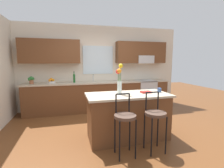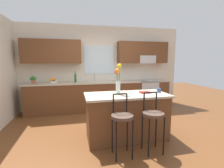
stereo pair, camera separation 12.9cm
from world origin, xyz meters
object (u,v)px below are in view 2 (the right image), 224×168
at_px(bar_stool_near, 122,119).
at_px(bar_stool_middle, 153,117).
at_px(flower_vase, 118,79).
at_px(fruit_bowl_oranges, 53,81).
at_px(bottle_olive_oil, 75,78).
at_px(potted_plant_small, 33,79).
at_px(kitchen_island, 127,116).
at_px(mug_ceramic, 159,90).
at_px(oven_range, 147,94).
at_px(cookbook, 145,92).

height_order(bar_stool_near, bar_stool_middle, same).
xyz_separation_m(bar_stool_near, bar_stool_middle, (0.55, 0.00, 0.00)).
xyz_separation_m(flower_vase, fruit_bowl_oranges, (-1.46, 2.03, -0.26)).
bearing_deg(flower_vase, bottle_olive_oil, 111.55).
xyz_separation_m(bar_stool_near, potted_plant_small, (-1.91, 2.67, 0.41)).
relative_size(kitchen_island, mug_ceramic, 18.47).
relative_size(mug_ceramic, fruit_bowl_oranges, 0.37).
bearing_deg(bar_stool_near, kitchen_island, 65.57).
bearing_deg(fruit_bowl_oranges, mug_ceramic, -41.15).
bearing_deg(bar_stool_middle, oven_range, 67.23).
relative_size(flower_vase, mug_ceramic, 6.69).
xyz_separation_m(mug_ceramic, fruit_bowl_oranges, (-2.34, 2.05, 0.01)).
relative_size(fruit_bowl_oranges, bottle_olive_oil, 0.71).
xyz_separation_m(kitchen_island, bar_stool_middle, (0.27, -0.61, 0.17)).
bearing_deg(potted_plant_small, bar_stool_middle, -47.35).
xyz_separation_m(cookbook, fruit_bowl_oranges, (-2.03, 2.04, 0.04)).
distance_m(flower_vase, potted_plant_small, 2.86).
height_order(oven_range, bar_stool_near, bar_stool_near).
relative_size(oven_range, flower_vase, 1.53).
relative_size(bar_stool_middle, bottle_olive_oil, 3.10).
xyz_separation_m(kitchen_island, potted_plant_small, (-2.18, 2.06, 0.58)).
bearing_deg(potted_plant_small, cookbook, -38.36).
xyz_separation_m(oven_range, bottle_olive_oil, (-2.36, 0.02, 0.60)).
height_order(mug_ceramic, bottle_olive_oil, bottle_olive_oil).
bearing_deg(bottle_olive_oil, mug_ceramic, -50.49).
bearing_deg(bar_stool_middle, kitchen_island, 114.43).
bearing_deg(bar_stool_near, mug_ceramic, 32.20).
bearing_deg(potted_plant_small, flower_vase, -45.37).
height_order(kitchen_island, potted_plant_small, potted_plant_small).
bearing_deg(cookbook, kitchen_island, -177.20).
bearing_deg(mug_ceramic, oven_range, 71.53).
bearing_deg(fruit_bowl_oranges, kitchen_island, -51.57).
height_order(bar_stool_middle, flower_vase, flower_vase).
distance_m(kitchen_island, fruit_bowl_oranges, 2.68).
height_order(flower_vase, mug_ceramic, flower_vase).
relative_size(oven_range, cookbook, 4.60).
distance_m(kitchen_island, cookbook, 0.62).
height_order(bar_stool_middle, bottle_olive_oil, bottle_olive_oil).
bearing_deg(bar_stool_middle, cookbook, 78.87).
bearing_deg(oven_range, bar_stool_near, -122.13).
distance_m(oven_range, potted_plant_small, 3.61).
bearing_deg(mug_ceramic, potted_plant_small, 144.68).
xyz_separation_m(oven_range, potted_plant_small, (-3.56, 0.03, 0.58)).
relative_size(oven_range, bar_stool_near, 0.88).
xyz_separation_m(kitchen_island, flower_vase, (-0.18, 0.03, 0.77)).
bearing_deg(bar_stool_near, fruit_bowl_oranges, 117.03).
distance_m(mug_ceramic, fruit_bowl_oranges, 3.11).
distance_m(bar_stool_near, bar_stool_middle, 0.55).
xyz_separation_m(bar_stool_middle, potted_plant_small, (-2.46, 2.67, 0.41)).
relative_size(cookbook, bottle_olive_oil, 0.59).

